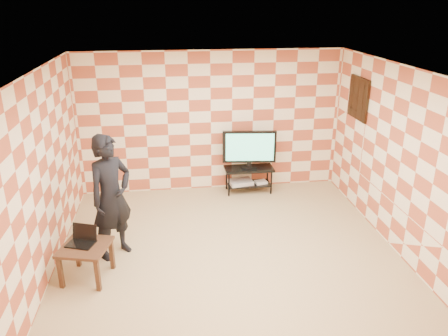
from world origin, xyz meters
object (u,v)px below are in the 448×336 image
Objects in this scene: side_table at (85,251)px; tv_stand at (249,174)px; tv at (249,148)px; person at (111,197)px.

tv_stand is at bearing 43.11° from side_table.
tv_stand is 0.55m from tv.
side_table is at bearing -162.56° from person.
tv is 0.55× the size of person.
tv is 1.38× the size of side_table.
side_table is (-2.68, -2.51, 0.05)m from tv_stand.
person is at bearing -140.55° from tv_stand.
person reaches higher than tv_stand.
tv_stand is 3.11m from person.
tv is 3.71m from side_table.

